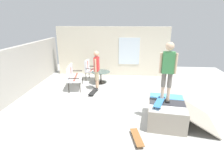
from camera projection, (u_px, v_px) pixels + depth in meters
The scene contains 12 objects.
ground_plane at pixel (117, 105), 6.94m from camera, with size 12.00×12.00×0.10m, color #B2B2AD.
back_wall_cinderblock at pixel (10, 76), 6.94m from camera, with size 9.00×0.20×1.95m.
house_facade at pixel (113, 51), 10.12m from camera, with size 0.23×6.00×2.60m.
skate_ramp at pixel (167, 112), 5.59m from camera, with size 1.64×2.06×0.64m.
patio_bench at pixel (73, 75), 8.30m from camera, with size 1.32×0.73×1.02m.
patio_chair_near_house at pixel (90, 68), 9.48m from camera, with size 0.67×0.60×1.02m.
patio_table at pixel (101, 75), 9.05m from camera, with size 0.90×0.90×0.57m.
person_watching at pixel (97, 68), 8.01m from camera, with size 0.48×0.26×1.70m.
person_skater at pixel (168, 68), 5.22m from camera, with size 0.28×0.48×1.74m.
skateboard_by_bench at pixel (93, 92), 7.84m from camera, with size 0.82×0.32×0.10m.
skateboard_spare at pixel (137, 137), 4.81m from camera, with size 0.82×0.36×0.10m.
skateboard_on_ramp at pixel (159, 102), 5.31m from camera, with size 0.82×0.46×0.10m.
Camera 1 is at (-6.30, -0.36, 2.96)m, focal length 30.02 mm.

